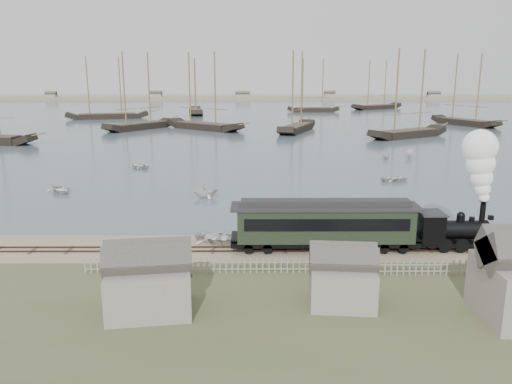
{
  "coord_description": "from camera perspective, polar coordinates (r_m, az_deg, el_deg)",
  "views": [
    {
      "loc": [
        -3.6,
        -41.33,
        14.28
      ],
      "look_at": [
        -3.4,
        4.23,
        3.5
      ],
      "focal_mm": 35.0,
      "sensor_mm": 36.0,
      "label": 1
    }
  ],
  "objects": [
    {
      "name": "rail_track",
      "position": [
        41.98,
        4.72,
        -6.56
      ],
      "size": [
        120.0,
        1.8,
        0.16
      ],
      "color": "#3B2520",
      "rests_on": "ground"
    },
    {
      "name": "rowboat_7",
      "position": [
        89.21,
        14.66,
        4.21
      ],
      "size": [
        3.34,
        3.01,
        1.55
      ],
      "primitive_type": "imported",
      "rotation": [
        0.0,
        0.0,
        6.11
      ],
      "color": "silver",
      "rests_on": "harbor_water"
    },
    {
      "name": "far_spit",
      "position": [
        291.7,
        0.47,
        10.5
      ],
      "size": [
        500.0,
        20.0,
        1.8
      ],
      "primitive_type": "cube",
      "color": "tan",
      "rests_on": "ground"
    },
    {
      "name": "passenger_coach",
      "position": [
        41.51,
        7.86,
        -3.52
      ],
      "size": [
        15.43,
        2.98,
        3.75
      ],
      "color": "black",
      "rests_on": "ground"
    },
    {
      "name": "rowboat_0",
      "position": [
        66.05,
        -21.4,
        0.3
      ],
      "size": [
        4.71,
        4.54,
        0.79
      ],
      "primitive_type": "imported",
      "rotation": [
        0.0,
        0.0,
        0.68
      ],
      "color": "silver",
      "rests_on": "harbor_water"
    },
    {
      "name": "rowboat_3",
      "position": [
        70.66,
        15.62,
        1.53
      ],
      "size": [
        3.04,
        4.04,
        0.8
      ],
      "primitive_type": "imported",
      "rotation": [
        0.0,
        0.0,
        1.65
      ],
      "color": "silver",
      "rests_on": "harbor_water"
    },
    {
      "name": "schooner_5",
      "position": [
        155.08,
        23.03,
        10.72
      ],
      "size": [
        13.83,
        21.87,
        20.0
      ],
      "primitive_type": null,
      "rotation": [
        0.0,
        0.0,
        -1.13
      ],
      "color": "black",
      "rests_on": "harbor_water"
    },
    {
      "name": "locomotive",
      "position": [
        44.36,
        23.73,
        -0.65
      ],
      "size": [
        7.73,
        2.89,
        9.64
      ],
      "color": "black",
      "rests_on": "ground"
    },
    {
      "name": "schooner_6",
      "position": [
        171.82,
        -16.8,
        11.35
      ],
      "size": [
        26.73,
        12.72,
        20.0
      ],
      "primitive_type": null,
      "rotation": [
        0.0,
        0.0,
        0.27
      ],
      "color": "black",
      "rests_on": "harbor_water"
    },
    {
      "name": "schooner_4",
      "position": [
        120.51,
        17.27,
        10.72
      ],
      "size": [
        21.45,
        16.37,
        20.0
      ],
      "primitive_type": null,
      "rotation": [
        0.0,
        0.0,
        0.57
      ],
      "color": "black",
      "rests_on": "harbor_water"
    },
    {
      "name": "schooner_7",
      "position": [
        185.08,
        -6.98,
        11.91
      ],
      "size": [
        8.06,
        22.48,
        20.0
      ],
      "primitive_type": null,
      "rotation": [
        0.0,
        0.0,
        1.71
      ],
      "color": "black",
      "rests_on": "harbor_water"
    },
    {
      "name": "schooner_8",
      "position": [
        195.4,
        6.61,
        11.99
      ],
      "size": [
        19.81,
        4.89,
        20.0
      ],
      "primitive_type": null,
      "rotation": [
        0.0,
        0.0,
        -0.02
      ],
      "color": "black",
      "rests_on": "harbor_water"
    },
    {
      "name": "ground",
      "position": [
        43.87,
        4.49,
        -5.73
      ],
      "size": [
        600.0,
        600.0,
        0.0
      ],
      "primitive_type": "plane",
      "color": "tan",
      "rests_on": "ground"
    },
    {
      "name": "rowboat_5",
      "position": [
        91.53,
        17.12,
        4.2
      ],
      "size": [
        3.67,
        2.3,
        1.33
      ],
      "primitive_type": "imported",
      "rotation": [
        0.0,
        0.0,
        2.83
      ],
      "color": "silver",
      "rests_on": "harbor_water"
    },
    {
      "name": "schooner_1",
      "position": [
        136.11,
        -13.31,
        11.19
      ],
      "size": [
        16.84,
        20.67,
        20.0
      ],
      "primitive_type": null,
      "rotation": [
        0.0,
        0.0,
        0.95
      ],
      "color": "black",
      "rests_on": "harbor_water"
    },
    {
      "name": "schooner_2",
      "position": [
        133.01,
        -6.04,
        11.42
      ],
      "size": [
        22.35,
        19.83,
        20.0
      ],
      "primitive_type": null,
      "rotation": [
        0.0,
        0.0,
        -0.69
      ],
      "color": "black",
      "rests_on": "harbor_water"
    },
    {
      "name": "shed_mid",
      "position": [
        33.09,
        9.75,
        -12.45
      ],
      "size": [
        4.0,
        3.5,
        3.6
      ],
      "primitive_type": null,
      "color": "gray",
      "rests_on": "ground"
    },
    {
      "name": "beached_dinghy",
      "position": [
        43.59,
        -4.33,
        -5.25
      ],
      "size": [
        4.36,
        4.96,
        0.85
      ],
      "primitive_type": "imported",
      "rotation": [
        0.0,
        0.0,
        1.16
      ],
      "color": "silver",
      "rests_on": "ground"
    },
    {
      "name": "schooner_9",
      "position": [
        217.53,
        13.76,
        11.83
      ],
      "size": [
        23.93,
        17.88,
        20.0
      ],
      "primitive_type": null,
      "rotation": [
        0.0,
        0.0,
        0.56
      ],
      "color": "black",
      "rests_on": "harbor_water"
    },
    {
      "name": "rowboat_1",
      "position": [
        59.21,
        -5.79,
        0.15
      ],
      "size": [
        3.51,
        3.76,
        1.6
      ],
      "primitive_type": "imported",
      "rotation": [
        0.0,
        0.0,
        1.92
      ],
      "color": "silver",
      "rests_on": "harbor_water"
    },
    {
      "name": "rowboat_2",
      "position": [
        50.21,
        9.02,
        -2.39
      ],
      "size": [
        4.24,
        2.34,
        1.55
      ],
      "primitive_type": "imported",
      "rotation": [
        0.0,
        0.0,
        3.36
      ],
      "color": "silver",
      "rests_on": "harbor_water"
    },
    {
      "name": "rowboat_4",
      "position": [
        72.82,
        24.12,
        1.45
      ],
      "size": [
        3.53,
        3.41,
        1.43
      ],
      "primitive_type": "imported",
      "rotation": [
        0.0,
        0.0,
        5.73
      ],
      "color": "silver",
      "rests_on": "harbor_water"
    },
    {
      "name": "schooner_3",
      "position": [
        127.6,
        4.79,
        11.37
      ],
      "size": [
        12.11,
        21.69,
        20.0
      ],
      "primitive_type": null,
      "rotation": [
        0.0,
        0.0,
        1.21
      ],
      "color": "black",
      "rests_on": "harbor_water"
    },
    {
      "name": "picket_fence_west",
      "position": [
        37.29,
        -4.75,
        -9.25
      ],
      "size": [
        19.0,
        0.1,
        1.2
      ],
      "primitive_type": null,
      "color": "gray",
      "rests_on": "ground"
    },
    {
      "name": "shed_left",
      "position": [
        32.36,
        -11.95,
        -13.18
      ],
      "size": [
        5.0,
        4.0,
        4.1
      ],
      "primitive_type": null,
      "color": "gray",
      "rests_on": "ground"
    },
    {
      "name": "picket_fence_east",
      "position": [
        40.09,
        23.74,
        -8.74
      ],
      "size": [
        15.0,
        0.1,
        1.2
      ],
      "primitive_type": null,
      "color": "gray",
      "rests_on": "ground"
    },
    {
      "name": "harbor_water",
      "position": [
        211.84,
        0.73,
        9.45
      ],
      "size": [
        600.0,
        336.0,
        0.06
      ],
      "primitive_type": "cube",
      "color": "#435760",
      "rests_on": "ground"
    },
    {
      "name": "rowboat_6",
      "position": [
        79.75,
        -13.2,
        2.96
      ],
      "size": [
        4.3,
        4.44,
        0.75
      ],
      "primitive_type": "imported",
      "rotation": [
        0.0,
        0.0,
        4.03
      ],
      "color": "silver",
      "rests_on": "harbor_water"
    }
  ]
}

